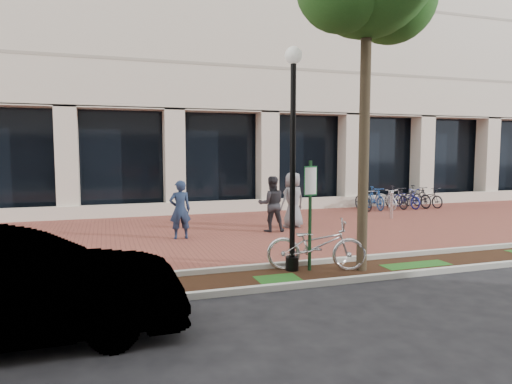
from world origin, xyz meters
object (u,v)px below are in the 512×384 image
object	(u,v)px
sedan_near_curb	(7,289)
bollard	(391,205)
pedestrian_left	(180,210)
pedestrian_mid	(271,204)
locked_bicycle	(316,245)
bike_rack_cluster	(396,198)
lamppost	(293,147)
parking_sign	(310,201)
pedestrian_right	(293,200)

from	to	relation	value
sedan_near_curb	bollard	bearing A→B (deg)	-55.49
pedestrian_left	pedestrian_mid	xyz separation A→B (m)	(2.93, 0.31, 0.02)
locked_bicycle	bike_rack_cluster	bearing A→B (deg)	-22.41
lamppost	pedestrian_mid	bearing A→B (deg)	75.07
parking_sign	sedan_near_curb	world-z (taller)	parking_sign
locked_bicycle	parking_sign	bearing A→B (deg)	112.92
locked_bicycle	pedestrian_left	distance (m)	4.94
lamppost	pedestrian_right	xyz separation A→B (m)	(2.15, 5.06, -1.71)
lamppost	bike_rack_cluster	xyz separation A→B (m)	(8.44, 8.22, -2.17)
parking_sign	bike_rack_cluster	distance (m)	11.70
bollard	sedan_near_curb	xyz separation A→B (m)	(-11.44, -7.96, 0.22)
bike_rack_cluster	sedan_near_curb	distance (m)	17.05
parking_sign	pedestrian_right	size ratio (longest dim) A/B	1.27
bollard	pedestrian_left	bearing A→B (deg)	-170.02
pedestrian_left	sedan_near_curb	size ratio (longest dim) A/B	0.37
pedestrian_left	pedestrian_mid	distance (m)	2.95
sedan_near_curb	pedestrian_right	bearing A→B (deg)	-44.63
pedestrian_left	bike_rack_cluster	world-z (taller)	pedestrian_left
locked_bicycle	pedestrian_right	world-z (taller)	pedestrian_right
pedestrian_right	lamppost	bearing A→B (deg)	50.94
pedestrian_left	sedan_near_curb	distance (m)	7.31
lamppost	locked_bicycle	distance (m)	2.15
bike_rack_cluster	pedestrian_left	bearing A→B (deg)	-156.53
pedestrian_mid	sedan_near_curb	xyz separation A→B (m)	(-6.22, -6.84, -0.13)
pedestrian_left	pedestrian_mid	bearing A→B (deg)	-175.43
pedestrian_right	bike_rack_cluster	bearing A→B (deg)	-169.38
parking_sign	pedestrian_mid	xyz separation A→B (m)	(0.88, 4.73, -0.62)
sedan_near_curb	bike_rack_cluster	bearing A→B (deg)	-52.38
locked_bicycle	bike_rack_cluster	distance (m)	11.55
lamppost	bike_rack_cluster	bearing A→B (deg)	44.24
locked_bicycle	pedestrian_left	world-z (taller)	pedestrian_left
lamppost	bike_rack_cluster	size ratio (longest dim) A/B	1.13
parking_sign	pedestrian_left	size ratio (longest dim) A/B	1.37
parking_sign	pedestrian_left	bearing A→B (deg)	99.46
parking_sign	bollard	xyz separation A→B (m)	(6.10, 5.85, -0.97)
parking_sign	bike_rack_cluster	world-z (taller)	parking_sign
locked_bicycle	lamppost	bearing A→B (deg)	94.17
pedestrian_mid	locked_bicycle	bearing A→B (deg)	91.47
bollard	sedan_near_curb	size ratio (longest dim) A/B	0.23
bike_rack_cluster	sedan_near_curb	size ratio (longest dim) A/B	0.91
pedestrian_right	bollard	xyz separation A→B (m)	(4.29, 0.63, -0.40)
locked_bicycle	bike_rack_cluster	xyz separation A→B (m)	(7.95, 8.37, -0.08)
locked_bicycle	sedan_near_curb	size ratio (longest dim) A/B	0.46
locked_bicycle	pedestrian_mid	distance (m)	4.79
lamppost	bollard	bearing A→B (deg)	41.50
lamppost	sedan_near_curb	distance (m)	5.81
parking_sign	pedestrian_right	world-z (taller)	parking_sign
pedestrian_left	bike_rack_cluster	distance (m)	10.91
locked_bicycle	pedestrian_right	size ratio (longest dim) A/B	1.14
locked_bicycle	pedestrian_right	bearing A→B (deg)	3.44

